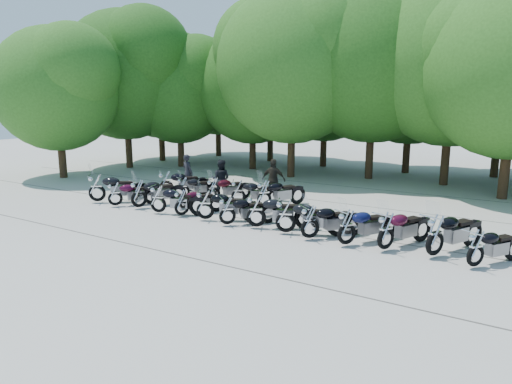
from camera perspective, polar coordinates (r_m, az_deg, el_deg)
The scene contains 36 objects.
ground at distance 15.90m, azimuth -2.85°, elevation -4.79°, with size 90.00×90.00×0.00m, color gray.
tree_0 at distance 35.15m, azimuth -11.95°, elevation 12.74°, with size 7.50×7.50×9.21m.
tree_1 at distance 31.58m, azimuth -9.59°, elevation 12.31°, with size 6.97×6.97×8.55m.
tree_2 at distance 30.02m, azimuth -0.44°, elevation 13.00°, with size 7.31×7.31×8.97m.
tree_3 at distance 26.86m, azimuth 4.58°, elevation 15.33°, with size 8.70×8.70×10.67m.
tree_4 at distance 27.03m, azimuth 14.55°, elevation 15.66°, with size 9.13×9.13×11.20m.
tree_5 at distance 26.20m, azimuth 23.46°, elevation 15.13°, with size 9.04×9.04×11.10m.
tree_9 at distance 37.48m, azimuth -4.83°, elevation 12.93°, with size 7.59×7.59×9.32m.
tree_10 at distance 34.10m, azimuth 1.83°, elevation 13.36°, with size 7.78×7.78×9.55m.
tree_11 at distance 31.59m, azimuth 8.66°, elevation 13.12°, with size 7.56×7.56×9.28m.
tree_12 at distance 29.89m, azimuth 18.82°, elevation 13.22°, with size 7.88×7.88×9.67m.
tree_13 at distance 30.17m, azimuth 28.62°, elevation 13.04°, with size 8.31×8.31×10.20m.
tree_16 at distance 28.78m, azimuth -23.67°, elevation 11.66°, with size 6.97×6.97×8.55m.
tree_17 at distance 31.85m, azimuth -16.07°, elevation 13.79°, with size 8.31×8.31×10.20m.
motorcycle_0 at distance 21.14m, azimuth -19.28°, elevation 0.63°, with size 0.78×2.57×1.45m, color black, non-canonical shape.
motorcycle_1 at distance 20.14m, azimuth -17.21°, elevation -0.13°, with size 0.64×2.10×1.19m, color #37071F, non-canonical shape.
motorcycle_2 at distance 19.48m, azimuth -14.44°, elevation -0.06°, with size 0.74×2.44×1.38m, color black, non-canonical shape.
motorcycle_3 at distance 18.42m, azimuth -12.14°, elevation -0.72°, with size 0.70×2.30×1.30m, color black, non-canonical shape.
motorcycle_4 at distance 17.83m, azimuth -9.28°, elevation -1.18°, with size 0.64×2.11×1.20m, color black, non-canonical shape.
motorcycle_5 at distance 17.08m, azimuth -6.38°, elevation -1.46°, with size 0.71×2.32×1.31m, color black, non-canonical shape.
motorcycle_6 at distance 16.30m, azimuth -3.59°, elevation -2.21°, with size 0.65×2.13×1.20m, color black, non-canonical shape.
motorcycle_7 at distance 15.92m, azimuth 0.03°, elevation -2.23°, with size 0.73×2.40×1.36m, color black, non-canonical shape.
motorcycle_8 at distance 15.28m, azimuth 3.75°, elevation -2.84°, with size 0.73×2.40×1.36m, color black, non-canonical shape.
motorcycle_9 at distance 14.73m, azimuth 6.79°, elevation -3.57°, with size 0.69×2.27×1.29m, color black, non-canonical shape.
motorcycle_10 at distance 14.26m, azimuth 11.29°, elevation -4.16°, with size 0.70×2.31×1.31m, color #0D113A, non-canonical shape.
motorcycle_11 at distance 14.06m, azimuth 15.95°, elevation -4.53°, with size 0.72×2.38×1.35m, color #3B081C, non-canonical shape.
motorcycle_12 at distance 13.92m, azimuth 21.51°, elevation -4.87°, with size 0.77×2.53×1.43m, color black, non-canonical shape.
motorcycle_13 at distance 13.50m, azimuth 25.80°, elevation -6.22°, with size 0.64×2.11×1.20m, color black, non-canonical shape.
motorcycle_14 at distance 21.75m, azimuth -11.18°, elevation 1.22°, with size 0.74×2.42×1.37m, color black, non-canonical shape.
motorcycle_15 at distance 21.02m, azimuth -9.05°, elevation 0.65°, with size 0.62×2.04×1.15m, color black, non-canonical shape.
motorcycle_16 at distance 20.09m, azimuth -5.31°, elevation 0.40°, with size 0.68×2.22×1.25m, color black, non-canonical shape.
motorcycle_17 at distance 19.58m, azimuth -2.21°, elevation 0.13°, with size 0.67×2.19×1.24m, color black, non-canonical shape.
motorcycle_18 at distance 18.82m, azimuth 1.04°, elevation -0.13°, with size 0.73×2.40×1.35m, color black, non-canonical shape.
rider_0 at distance 23.00m, azimuth -8.55°, elevation 2.42°, with size 0.66×0.44×1.82m, color black.
rider_1 at distance 20.87m, azimuth -4.42°, elevation 1.61°, with size 0.88×0.69×1.82m, color black.
rider_2 at distance 20.43m, azimuth 2.21°, elevation 1.53°, with size 1.11×0.46×1.89m, color black.
Camera 1 is at (8.68, -12.58, 4.39)m, focal length 32.00 mm.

